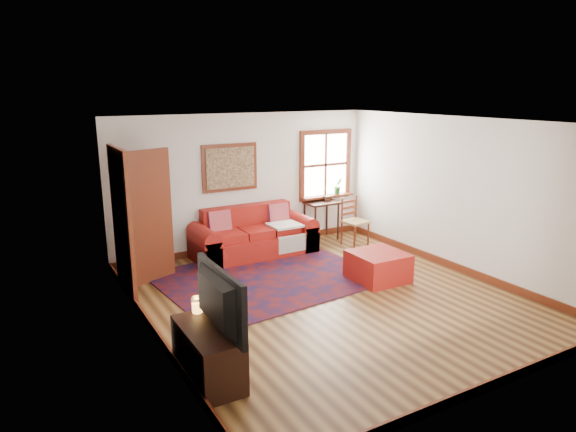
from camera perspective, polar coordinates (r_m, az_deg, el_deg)
ground at (r=7.48m, az=4.46°, el=-9.03°), size 5.50×5.50×0.00m
room_envelope at (r=7.02m, az=4.64°, el=3.51°), size 5.04×5.54×2.52m
window at (r=10.25m, az=4.37°, el=4.94°), size 1.18×0.20×1.38m
doorway at (r=7.87m, az=-16.43°, el=-0.20°), size 0.89×1.08×2.14m
framed_artwork at (r=9.23m, az=-6.46°, el=5.37°), size 1.05×0.07×0.85m
persian_rug at (r=8.20m, az=-2.30°, el=-6.81°), size 3.44×2.86×0.02m
red_leather_sofa at (r=9.26m, az=-3.89°, el=-2.57°), size 2.20×0.91×0.86m
red_ottoman at (r=8.16m, az=9.95°, el=-5.53°), size 0.80×0.80×0.45m
side_table at (r=10.11m, az=3.74°, el=0.91°), size 0.63×0.48×0.76m
ladder_back_chair at (r=9.85m, az=7.27°, el=-0.37°), size 0.48×0.46×0.92m
media_cabinet at (r=5.51m, az=-8.88°, el=-14.90°), size 0.46×1.01×0.56m
television at (r=5.19m, az=-8.65°, el=-9.33°), size 0.15×1.13×0.65m
candle_hurricane at (r=5.71m, az=-10.07°, el=-9.78°), size 0.12×0.12×0.18m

